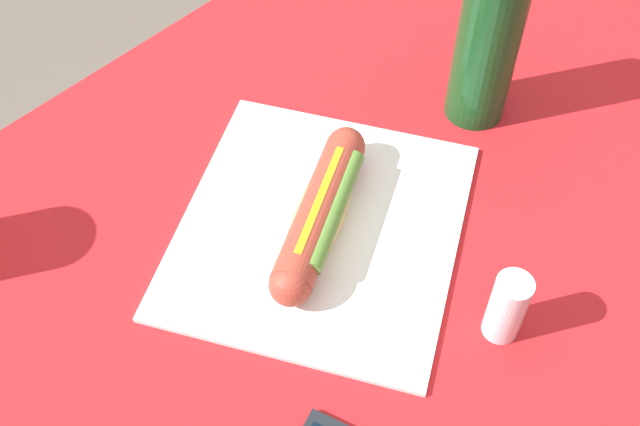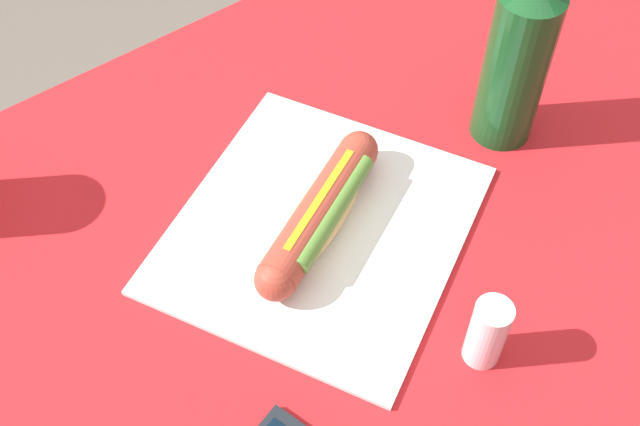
% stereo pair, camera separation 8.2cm
% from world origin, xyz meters
% --- Properties ---
extents(dining_table, '(1.24, 0.82, 0.77)m').
position_xyz_m(dining_table, '(0.00, 0.00, 0.63)').
color(dining_table, brown).
rests_on(dining_table, ground).
extents(paper_wrapper, '(0.42, 0.41, 0.01)m').
position_xyz_m(paper_wrapper, '(0.04, -0.02, 0.77)').
color(paper_wrapper, white).
rests_on(paper_wrapper, dining_table).
extents(hot_dog, '(0.22, 0.13, 0.05)m').
position_xyz_m(hot_dog, '(0.04, -0.02, 0.80)').
color(hot_dog, '#DBB26B').
rests_on(hot_dog, paper_wrapper).
extents(soda_bottle, '(0.07, 0.07, 0.25)m').
position_xyz_m(soda_bottle, '(-0.23, -0.01, 0.88)').
color(soda_bottle, '#14471E').
rests_on(soda_bottle, dining_table).
extents(salt_shaker, '(0.04, 0.04, 0.08)m').
position_xyz_m(salt_shaker, '(0.01, 0.19, 0.81)').
color(salt_shaker, silver).
rests_on(salt_shaker, dining_table).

